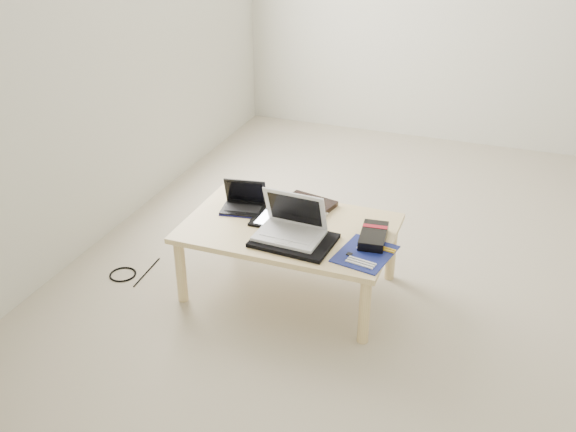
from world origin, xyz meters
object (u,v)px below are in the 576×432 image
(netbook, at_px, (244,203))
(white_laptop, at_px, (291,226))
(coffee_table, at_px, (289,234))
(gpu_box, at_px, (373,236))

(netbook, bearing_deg, white_laptop, -30.34)
(coffee_table, height_order, gpu_box, gpu_box)
(netbook, distance_m, white_laptop, 0.41)
(netbook, xyz_separation_m, white_laptop, (0.35, -0.21, 0.03))
(netbook, height_order, gpu_box, netbook)
(coffee_table, bearing_deg, netbook, 162.86)
(netbook, height_order, white_laptop, white_laptop)
(coffee_table, relative_size, netbook, 4.26)
(gpu_box, bearing_deg, white_laptop, -164.02)
(white_laptop, distance_m, gpu_box, 0.42)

